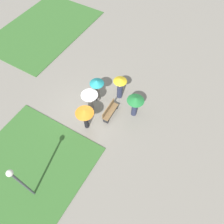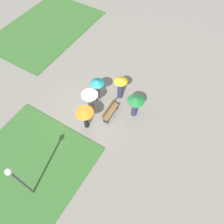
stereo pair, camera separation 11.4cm
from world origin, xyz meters
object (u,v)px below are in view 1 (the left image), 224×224
at_px(crowd_person_orange, 85,114).
at_px(crowd_person_green, 135,103).
at_px(crowd_person_yellow, 120,85).
at_px(park_bench, 110,111).
at_px(crowd_person_teal, 97,86).
at_px(lamp_post, 19,181).
at_px(crowd_person_white, 90,97).

bearing_deg(crowd_person_orange, crowd_person_green, 45.03).
bearing_deg(crowd_person_green, crowd_person_yellow, -55.90).
bearing_deg(park_bench, crowd_person_green, -58.92).
bearing_deg(park_bench, crowd_person_teal, 61.36).
bearing_deg(park_bench, crowd_person_yellow, 5.00).
bearing_deg(lamp_post, crowd_person_teal, 3.68).
xyz_separation_m(lamp_post, crowd_person_green, (7.68, -2.37, -1.15)).
distance_m(park_bench, crowd_person_teal, 1.90).
distance_m(lamp_post, crowd_person_teal, 7.59).
relative_size(crowd_person_yellow, crowd_person_orange, 1.01).
xyz_separation_m(crowd_person_white, crowd_person_yellow, (2.03, -1.17, -0.10)).
height_order(crowd_person_white, crowd_person_orange, crowd_person_orange).
xyz_separation_m(crowd_person_teal, crowd_person_yellow, (1.03, -1.23, -0.22)).
distance_m(crowd_person_teal, crowd_person_orange, 2.41).
bearing_deg(crowd_person_white, crowd_person_teal, -53.56).
height_order(lamp_post, crowd_person_white, lamp_post).
bearing_deg(crowd_person_orange, lamp_post, -94.14).
distance_m(crowd_person_teal, crowd_person_green, 2.86).
relative_size(lamp_post, crowd_person_white, 2.00).
distance_m(park_bench, lamp_post, 7.13).
bearing_deg(crowd_person_orange, crowd_person_white, 108.75).
height_order(lamp_post, crowd_person_orange, lamp_post).
bearing_deg(crowd_person_yellow, crowd_person_green, 152.12).
bearing_deg(crowd_person_green, crowd_person_teal, -24.69).
height_order(park_bench, lamp_post, lamp_post).
bearing_deg(crowd_person_teal, crowd_person_yellow, 103.29).
bearing_deg(park_bench, crowd_person_white, 99.56).
relative_size(lamp_post, crowd_person_green, 2.07).
xyz_separation_m(park_bench, crowd_person_yellow, (1.76, 0.20, 0.81)).
height_order(lamp_post, crowd_person_teal, lamp_post).
height_order(park_bench, crowd_person_yellow, crowd_person_yellow).
distance_m(crowd_person_white, crowd_person_orange, 1.45).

